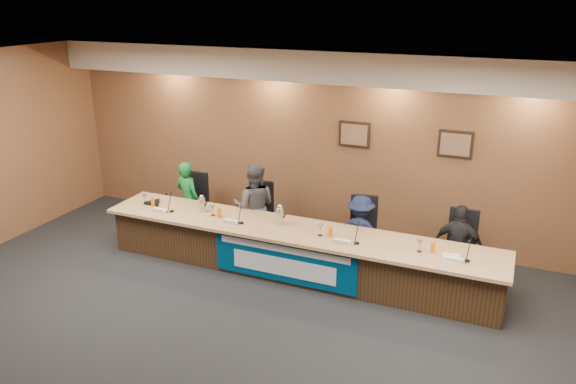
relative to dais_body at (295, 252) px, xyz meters
name	(u,v)px	position (x,y,z in m)	size (l,w,h in m)	color
floor	(215,363)	(0.00, -2.40, -0.35)	(10.00, 10.00, 0.00)	black
ceiling	(201,85)	(0.00, -2.40, 2.85)	(10.00, 8.00, 0.04)	silver
wall_back	(331,146)	(0.00, 1.60, 1.25)	(10.00, 0.04, 3.20)	brown
soffit	(328,66)	(0.00, 1.35, 2.60)	(10.00, 0.50, 0.50)	beige
dais_body	(295,252)	(0.00, 0.00, 0.00)	(6.00, 0.80, 0.70)	#3B2614
dais_top	(294,230)	(0.00, -0.05, 0.38)	(6.10, 0.95, 0.05)	tan
banner	(284,262)	(0.00, -0.41, 0.03)	(2.20, 0.02, 0.65)	navy
banner_text_upper	(283,249)	(0.00, -0.43, 0.23)	(2.00, 0.01, 0.10)	silver
banner_text_lower	(283,267)	(0.00, -0.43, -0.05)	(1.60, 0.01, 0.28)	silver
wall_photo_left	(354,134)	(0.40, 1.57, 1.50)	(0.52, 0.04, 0.42)	black
wall_photo_right	(455,144)	(2.00, 1.57, 1.50)	(0.52, 0.04, 0.42)	black
panelist_a	(188,199)	(-2.24, 0.59, 0.32)	(0.49, 0.32, 1.34)	#115F28
panelist_b	(254,206)	(-0.96, 0.59, 0.38)	(0.71, 0.55, 1.46)	#46454A
panelist_c	(360,232)	(0.84, 0.59, 0.23)	(0.75, 0.43, 1.17)	#121C3A
panelist_d	(458,246)	(2.29, 0.59, 0.27)	(0.72, 0.30, 1.24)	black
office_chair_a	(192,208)	(-2.24, 0.69, 0.13)	(0.48, 0.48, 0.08)	black
office_chair_b	(257,218)	(-0.96, 0.69, 0.13)	(0.48, 0.48, 0.08)	black
office_chair_c	(362,236)	(0.84, 0.69, 0.13)	(0.48, 0.48, 0.08)	black
office_chair_d	(458,252)	(2.29, 0.69, 0.13)	(0.48, 0.48, 0.08)	black
nameplate_a	(157,210)	(-2.23, -0.31, 0.45)	(0.24, 0.06, 0.09)	white
microphone_a	(172,211)	(-2.04, -0.18, 0.41)	(0.07, 0.07, 0.02)	black
juice_glass_a	(153,202)	(-2.45, -0.11, 0.47)	(0.06, 0.06, 0.15)	orange
water_glass_a	(145,199)	(-2.65, -0.06, 0.49)	(0.08, 0.08, 0.18)	silver
nameplate_b	(229,221)	(-0.96, -0.27, 0.45)	(0.24, 0.06, 0.09)	white
microphone_b	(241,223)	(-0.80, -0.17, 0.41)	(0.07, 0.07, 0.02)	black
juice_glass_b	(219,213)	(-1.21, -0.11, 0.47)	(0.06, 0.06, 0.15)	orange
water_glass_b	(213,210)	(-1.36, -0.07, 0.49)	(0.08, 0.08, 0.18)	silver
nameplate_c	(341,242)	(0.81, -0.30, 0.45)	(0.24, 0.06, 0.09)	white
microphone_c	(357,243)	(1.01, -0.19, 0.41)	(0.07, 0.07, 0.02)	black
juice_glass_c	(330,232)	(0.59, -0.11, 0.47)	(0.06, 0.06, 0.15)	orange
water_glass_c	(320,230)	(0.45, -0.13, 0.49)	(0.08, 0.08, 0.18)	silver
nameplate_d	(453,260)	(2.32, -0.27, 0.45)	(0.24, 0.06, 0.09)	white
microphone_d	(467,261)	(2.48, -0.15, 0.41)	(0.07, 0.07, 0.02)	black
juice_glass_d	(433,248)	(2.02, -0.07, 0.47)	(0.06, 0.06, 0.15)	orange
water_glass_d	(420,246)	(1.86, -0.11, 0.49)	(0.08, 0.08, 0.18)	silver
carafe_left	(202,205)	(-1.59, 0.01, 0.51)	(0.11, 0.11, 0.23)	silver
carafe_mid	(280,217)	(-0.25, 0.02, 0.53)	(0.12, 0.12, 0.25)	silver
speakerphone	(154,203)	(-2.50, -0.01, 0.43)	(0.32, 0.32, 0.05)	black
paper_stack	(451,258)	(2.28, -0.13, 0.40)	(0.22, 0.30, 0.01)	white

